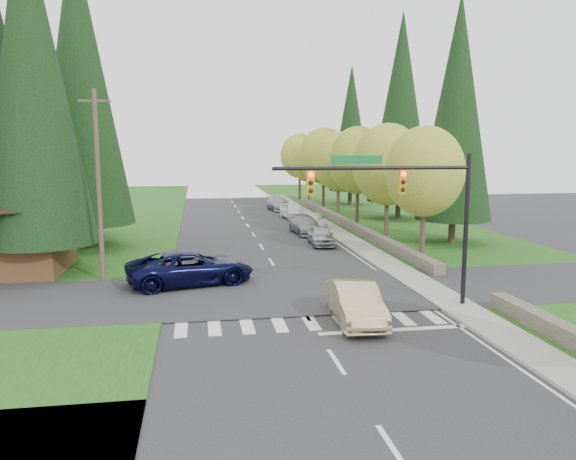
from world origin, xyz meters
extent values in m
plane|color=#28282B|center=(0.00, 0.00, 0.00)|extent=(120.00, 120.00, 0.00)
cube|color=#1F4913|center=(13.00, 20.00, 0.03)|extent=(14.00, 110.00, 0.06)
cube|color=#1F4913|center=(-13.00, 20.00, 0.03)|extent=(14.00, 110.00, 0.06)
cube|color=#28282B|center=(0.00, 8.00, 0.00)|extent=(120.00, 8.00, 0.10)
cube|color=gray|center=(6.90, 22.00, 0.07)|extent=(1.80, 80.00, 0.13)
cube|color=gray|center=(6.05, 22.00, 0.07)|extent=(0.20, 80.00, 0.13)
cube|color=#4C4438|center=(8.60, 30.00, 0.35)|extent=(0.70, 40.00, 0.70)
cylinder|color=black|center=(7.20, 4.50, 3.40)|extent=(0.20, 0.20, 6.80)
cylinder|color=black|center=(2.90, 4.50, 6.20)|extent=(8.60, 0.16, 0.16)
cube|color=#0C662D|center=(2.20, 4.55, 6.55)|extent=(2.20, 0.04, 0.35)
cube|color=#BF8C0C|center=(4.20, 4.50, 5.60)|extent=(0.32, 0.24, 1.00)
sphere|color=#FF0C05|center=(4.20, 4.36, 5.95)|extent=(0.22, 0.22, 0.22)
cube|color=#BF8C0C|center=(0.20, 4.50, 5.60)|extent=(0.32, 0.24, 1.00)
sphere|color=#FF0C05|center=(0.20, 4.36, 5.95)|extent=(0.22, 0.22, 0.22)
cube|color=#4C2D19|center=(-15.00, 15.00, 1.60)|extent=(6.00, 6.00, 3.20)
cube|color=black|center=(-15.00, 15.00, 3.55)|extent=(6.60, 6.60, 0.70)
cone|color=black|center=(-15.00, 15.00, 4.60)|extent=(8.40, 8.40, 1.60)
cylinder|color=#473828|center=(-9.50, 12.00, 5.00)|extent=(0.24, 0.24, 10.00)
cube|color=#473828|center=(-9.50, 12.00, 9.40)|extent=(1.60, 0.10, 0.12)
cylinder|color=#38281C|center=(9.20, 14.00, 2.38)|extent=(0.32, 0.32, 4.76)
ellipsoid|color=olive|center=(9.20, 14.00, 5.61)|extent=(4.80, 4.80, 5.52)
cylinder|color=#38281C|center=(9.30, 21.00, 2.46)|extent=(0.32, 0.32, 4.93)
ellipsoid|color=olive|center=(9.30, 21.00, 5.81)|extent=(5.20, 5.20, 5.98)
cylinder|color=#38281C|center=(9.10, 28.00, 2.52)|extent=(0.32, 0.32, 5.04)
ellipsoid|color=olive|center=(9.10, 28.00, 5.94)|extent=(5.00, 5.00, 5.75)
cylinder|color=#38281C|center=(9.20, 35.00, 2.41)|extent=(0.32, 0.32, 4.82)
ellipsoid|color=olive|center=(9.20, 35.00, 5.68)|extent=(5.00, 5.00, 5.75)
cylinder|color=#38281C|center=(9.30, 42.00, 2.58)|extent=(0.32, 0.32, 5.15)
ellipsoid|color=olive|center=(9.30, 42.00, 6.07)|extent=(5.40, 5.40, 6.21)
cylinder|color=#38281C|center=(9.10, 49.00, 2.35)|extent=(0.32, 0.32, 4.70)
ellipsoid|color=olive|center=(9.10, 49.00, 5.54)|extent=(4.80, 4.80, 5.52)
cylinder|color=#38281C|center=(9.20, 56.00, 2.49)|extent=(0.32, 0.32, 4.98)
ellipsoid|color=olive|center=(9.20, 56.00, 5.87)|extent=(5.20, 5.20, 5.98)
cylinder|color=#38281C|center=(-13.00, 14.00, 1.00)|extent=(0.50, 0.50, 2.00)
cone|color=black|center=(-13.00, 14.00, 10.80)|extent=(6.12, 6.12, 18.00)
cylinder|color=#38281C|center=(-16.00, 18.00, 1.00)|extent=(0.50, 0.50, 2.00)
cylinder|color=#38281C|center=(-12.00, 22.00, 1.00)|extent=(0.50, 0.50, 2.00)
cone|color=black|center=(-12.00, 22.00, 11.30)|extent=(6.46, 6.46, 19.00)
cylinder|color=#38281C|center=(-14.00, 28.00, 1.00)|extent=(0.50, 0.50, 2.00)
cone|color=black|center=(-14.00, 28.00, 10.30)|extent=(5.78, 5.78, 17.00)
cylinder|color=#38281C|center=(14.00, 20.00, 1.00)|extent=(0.50, 0.50, 2.00)
cone|color=black|center=(14.00, 20.00, 9.80)|extent=(5.44, 5.44, 16.00)
cylinder|color=#38281C|center=(15.00, 34.00, 1.00)|extent=(0.50, 0.50, 2.00)
cone|color=black|center=(15.00, 34.00, 10.80)|extent=(6.12, 6.12, 18.00)
cylinder|color=#38281C|center=(14.00, 48.00, 1.00)|extent=(0.50, 0.50, 2.00)
cone|color=black|center=(14.00, 48.00, 9.30)|extent=(5.10, 5.10, 15.00)
imported|color=#CEBB89|center=(1.82, 3.00, 0.81)|extent=(2.04, 4.99, 1.61)
imported|color=black|center=(-4.88, 10.42, 0.90)|extent=(7.02, 4.56, 1.80)
imported|color=#A2A2A6|center=(4.37, 20.95, 0.71)|extent=(1.92, 4.24, 1.41)
imported|color=gray|center=(4.29, 26.26, 0.71)|extent=(2.38, 5.05, 1.42)
imported|color=#ADADB1|center=(5.50, 29.00, 0.67)|extent=(1.59, 4.12, 1.34)
imported|color=white|center=(4.92, 36.00, 0.81)|extent=(2.43, 4.94, 1.62)
imported|color=#9B9BA0|center=(4.57, 43.75, 0.73)|extent=(2.51, 5.18, 1.45)
camera|label=1|loc=(-4.44, -18.35, 7.10)|focal=35.00mm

